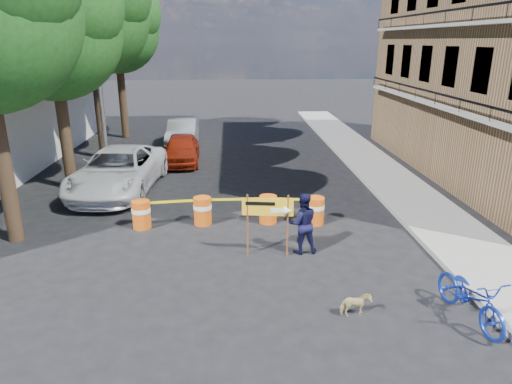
{
  "coord_description": "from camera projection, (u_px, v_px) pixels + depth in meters",
  "views": [
    {
      "loc": [
        -0.41,
        -10.72,
        5.6
      ],
      "look_at": [
        0.3,
        2.18,
        1.3
      ],
      "focal_mm": 32.0,
      "sensor_mm": 36.0,
      "label": 1
    }
  ],
  "objects": [
    {
      "name": "ground",
      "position": [
        249.0,
        265.0,
        11.95
      ],
      "size": [
        120.0,
        120.0,
        0.0
      ],
      "primitive_type": "plane",
      "color": "black",
      "rests_on": "ground"
    },
    {
      "name": "barrel_far_right",
      "position": [
        315.0,
        210.0,
        14.5
      ],
      "size": [
        0.58,
        0.58,
        0.9
      ],
      "color": "#C9530B",
      "rests_on": "ground"
    },
    {
      "name": "barrel_mid_left",
      "position": [
        203.0,
        210.0,
        14.5
      ],
      "size": [
        0.58,
        0.58,
        0.9
      ],
      "color": "#C9530B",
      "rests_on": "ground"
    },
    {
      "name": "suv_white",
      "position": [
        118.0,
        171.0,
        17.6
      ],
      "size": [
        3.21,
        6.16,
        1.66
      ],
      "primitive_type": "imported",
      "rotation": [
        0.0,
        0.0,
        -0.08
      ],
      "color": "silver",
      "rests_on": "ground"
    },
    {
      "name": "sedan_silver",
      "position": [
        182.0,
        133.0,
        25.31
      ],
      "size": [
        1.63,
        4.47,
        1.47
      ],
      "primitive_type": "imported",
      "rotation": [
        0.0,
        0.0,
        0.02
      ],
      "color": "#A4A7AB",
      "rests_on": "ground"
    },
    {
      "name": "tree_mid_a",
      "position": [
        53.0,
        29.0,
        16.33
      ],
      "size": [
        5.25,
        5.0,
        8.68
      ],
      "color": "#332316",
      "rests_on": "ground"
    },
    {
      "name": "detour_sign",
      "position": [
        274.0,
        212.0,
        12.08
      ],
      "size": [
        1.36,
        0.33,
        1.76
      ],
      "rotation": [
        0.0,
        0.0,
        -0.13
      ],
      "color": "#592D19",
      "rests_on": "ground"
    },
    {
      "name": "barrel_far_left",
      "position": [
        141.0,
        214.0,
        14.2
      ],
      "size": [
        0.58,
        0.58,
        0.9
      ],
      "color": "#C9530B",
      "rests_on": "ground"
    },
    {
      "name": "streetlamp",
      "position": [
        99.0,
        71.0,
        19.26
      ],
      "size": [
        1.25,
        0.18,
        8.0
      ],
      "color": "gray",
      "rests_on": "ground"
    },
    {
      "name": "barrel_mid_right",
      "position": [
        268.0,
        209.0,
        14.63
      ],
      "size": [
        0.58,
        0.58,
        0.9
      ],
      "color": "#C9530B",
      "rests_on": "ground"
    },
    {
      "name": "dog",
      "position": [
        356.0,
        305.0,
        9.67
      ],
      "size": [
        0.67,
        0.38,
        0.54
      ],
      "primitive_type": "imported",
      "rotation": [
        0.0,
        0.0,
        1.71
      ],
      "color": "tan",
      "rests_on": "ground"
    },
    {
      "name": "pedestrian",
      "position": [
        302.0,
        223.0,
        12.44
      ],
      "size": [
        0.88,
        0.71,
        1.73
      ],
      "primitive_type": "imported",
      "rotation": [
        0.0,
        0.0,
        3.21
      ],
      "color": "black",
      "rests_on": "ground"
    },
    {
      "name": "sidewalk_east",
      "position": [
        400.0,
        188.0,
        17.93
      ],
      "size": [
        2.4,
        40.0,
        0.15
      ],
      "primitive_type": "cube",
      "color": "gray",
      "rests_on": "ground"
    },
    {
      "name": "bicycle",
      "position": [
        474.0,
        275.0,
        9.31
      ],
      "size": [
        0.91,
        1.22,
        2.12
      ],
      "primitive_type": "imported",
      "rotation": [
        0.0,
        0.0,
        0.17
      ],
      "color": "#1530B0",
      "rests_on": "ground"
    },
    {
      "name": "tree_far",
      "position": [
        117.0,
        29.0,
        25.74
      ],
      "size": [
        5.04,
        4.8,
        8.84
      ],
      "color": "#332316",
      "rests_on": "ground"
    },
    {
      "name": "sedan_red",
      "position": [
        182.0,
        149.0,
        21.79
      ],
      "size": [
        1.81,
        4.11,
        1.37
      ],
      "primitive_type": "imported",
      "rotation": [
        0.0,
        0.0,
        0.05
      ],
      "color": "#9B220C",
      "rests_on": "ground"
    },
    {
      "name": "tree_mid_b",
      "position": [
        91.0,
        15.0,
        20.85
      ],
      "size": [
        5.67,
        5.4,
        9.62
      ],
      "color": "#332316",
      "rests_on": "ground"
    }
  ]
}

